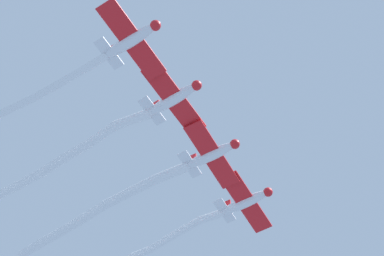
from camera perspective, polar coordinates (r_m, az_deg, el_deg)
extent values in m
ellipsoid|color=white|center=(53.23, -5.50, 7.71)|extent=(5.28, 2.70, 1.07)
sphere|color=red|center=(52.55, -3.27, 9.08)|extent=(1.15, 1.15, 0.91)
ellipsoid|color=#1E2D4C|center=(53.41, -4.89, 8.23)|extent=(1.46, 1.10, 0.57)
cube|color=red|center=(53.04, -5.35, 7.75)|extent=(4.15, 7.75, 0.14)
cube|color=white|center=(53.99, -7.39, 6.57)|extent=(1.90, 3.12, 0.12)
cube|color=red|center=(54.46, -7.24, 6.87)|extent=(1.17, 0.52, 1.47)
cylinder|color=white|center=(54.67, -9.15, 5.43)|extent=(3.43, 1.70, 0.89)
cylinder|color=white|center=(55.94, -11.96, 3.72)|extent=(3.55, 1.95, 0.97)
cylinder|color=white|center=(57.31, -14.85, 2.13)|extent=(3.54, 2.10, 0.69)
sphere|color=white|center=(53.99, -7.77, 6.28)|extent=(0.68, 0.68, 0.68)
sphere|color=white|center=(55.39, -10.49, 4.60)|extent=(0.68, 0.68, 0.68)
sphere|color=white|center=(56.55, -13.40, 2.86)|extent=(0.68, 0.68, 0.68)
sphere|color=white|center=(58.11, -16.26, 1.41)|extent=(0.68, 0.68, 0.68)
ellipsoid|color=white|center=(55.74, -1.73, 2.55)|extent=(5.28, 2.66, 1.07)
sphere|color=red|center=(55.08, 0.41, 3.80)|extent=(1.15, 1.15, 0.91)
ellipsoid|color=#1E2D4C|center=(55.91, -1.17, 3.07)|extent=(1.46, 1.09, 0.57)
cube|color=red|center=(55.56, -1.59, 2.57)|extent=(4.08, 7.76, 0.14)
cube|color=white|center=(56.49, -3.57, 1.53)|extent=(1.88, 3.12, 0.12)
cube|color=red|center=(56.94, -3.46, 1.85)|extent=(1.17, 0.51, 1.47)
cylinder|color=white|center=(57.28, -5.36, 0.74)|extent=(3.60, 2.19, 1.62)
cylinder|color=white|center=(58.83, -7.95, -0.56)|extent=(3.41, 1.67, 0.98)
cylinder|color=white|center=(60.32, -10.09, -1.92)|extent=(3.02, 1.61, 1.22)
cylinder|color=white|center=(62.13, -12.11, -3.17)|extent=(3.63, 1.62, 1.37)
cylinder|color=white|center=(64.29, -14.21, -4.41)|extent=(3.67, 1.82, 1.44)
cylinder|color=white|center=(66.48, -16.04, -5.35)|extent=(3.22, 1.62, 1.64)
sphere|color=white|center=(56.49, -3.93, 1.25)|extent=(0.89, 0.89, 0.89)
sphere|color=white|center=(58.12, -6.76, 0.25)|extent=(0.89, 0.89, 0.89)
sphere|color=white|center=(59.58, -9.11, -1.34)|extent=(0.89, 0.89, 0.89)
sphere|color=white|center=(61.10, -11.04, -2.48)|extent=(0.89, 0.89, 0.89)
sphere|color=white|center=(63.20, -13.14, -3.84)|extent=(0.89, 0.89, 0.89)
sphere|color=white|center=(65.40, -15.24, -4.96)|extent=(0.89, 0.89, 0.89)
ellipsoid|color=white|center=(58.38, 1.66, -2.44)|extent=(5.23, 2.98, 1.07)
sphere|color=red|center=(57.82, 3.83, -1.43)|extent=(1.18, 1.18, 0.91)
ellipsoid|color=#1E2D4C|center=(58.56, 2.21, -1.96)|extent=(1.48, 1.15, 0.57)
cube|color=red|center=(58.21, 1.81, -2.44)|extent=(4.54, 7.69, 0.14)
cube|color=white|center=(59.02, -0.22, -3.25)|extent=(2.05, 3.12, 0.12)
cube|color=red|center=(59.46, -0.13, -2.91)|extent=(1.15, 0.58, 1.47)
cylinder|color=white|center=(59.40, -1.83, -4.00)|extent=(2.99, 2.07, 0.92)
cylinder|color=white|center=(60.55, -4.30, -5.09)|extent=(3.44, 1.85, 1.24)
cylinder|color=white|center=(62.03, -6.63, -6.23)|extent=(3.21, 1.78, 1.13)
cylinder|color=white|center=(63.46, -8.66, -7.34)|extent=(2.93, 1.57, 0.96)
cylinder|color=white|center=(65.00, -10.64, -8.50)|extent=(3.32, 1.73, 0.96)
cylinder|color=white|center=(66.77, -12.46, -9.49)|extent=(2.97, 1.49, 1.34)
cylinder|color=white|center=(68.68, -14.02, -10.34)|extent=(3.13, 1.47, 1.31)
sphere|color=white|center=(59.01, -0.58, -3.50)|extent=(0.91, 0.91, 0.91)
sphere|color=white|center=(59.81, -3.06, -4.49)|extent=(0.91, 0.91, 0.91)
sphere|color=white|center=(61.32, -5.52, -5.68)|extent=(0.91, 0.91, 0.91)
sphere|color=white|center=(62.77, -7.72, -6.77)|extent=(0.91, 0.91, 0.91)
sphere|color=white|center=(64.18, -9.58, -7.90)|extent=(0.91, 0.91, 0.91)
sphere|color=white|center=(65.86, -11.67, -9.08)|extent=(0.91, 0.91, 0.91)
sphere|color=white|center=(67.69, -13.23, -9.89)|extent=(0.91, 0.91, 0.91)
sphere|color=white|center=(69.69, -14.79, -10.77)|extent=(0.91, 0.91, 0.91)
ellipsoid|color=white|center=(62.07, 4.70, -6.61)|extent=(5.24, 2.92, 1.07)
sphere|color=red|center=(61.54, 6.76, -5.67)|extent=(1.18, 1.18, 0.91)
ellipsoid|color=#1E2D4C|center=(62.24, 5.21, -6.14)|extent=(1.47, 1.14, 0.57)
cube|color=red|center=(61.92, 4.86, -6.62)|extent=(4.46, 7.70, 0.14)
cube|color=white|center=(62.69, 2.91, -7.36)|extent=(2.02, 3.12, 0.12)
cube|color=red|center=(63.10, 2.97, -7.00)|extent=(1.15, 0.57, 1.47)
cylinder|color=white|center=(63.33, 1.66, -7.88)|extent=(2.67, 1.41, 1.43)
cylinder|color=white|center=(64.50, -0.12, -8.65)|extent=(2.61, 1.32, 0.88)
cylinder|color=white|center=(65.57, -1.82, -9.61)|extent=(2.53, 1.26, 0.78)
cylinder|color=white|center=(66.77, -3.23, -10.41)|extent=(2.21, 0.97, 1.18)
cylinder|color=white|center=(67.97, -4.55, -11.01)|extent=(2.34, 1.40, 1.00)
sphere|color=white|center=(62.69, 2.58, -7.59)|extent=(0.74, 0.74, 0.74)
sphere|color=white|center=(63.98, 0.76, -8.17)|extent=(0.74, 0.74, 0.74)
sphere|color=white|center=(65.04, -0.99, -9.12)|extent=(0.74, 0.74, 0.74)
sphere|color=white|center=(66.11, -2.64, -10.09)|extent=(0.74, 0.74, 0.74)
sphere|color=white|center=(67.44, -3.81, -10.73)|extent=(0.74, 0.74, 0.74)
sphere|color=white|center=(68.52, -5.29, -11.29)|extent=(0.74, 0.74, 0.74)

